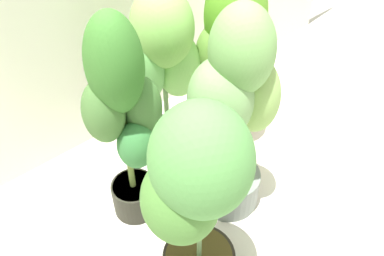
{
  "coord_description": "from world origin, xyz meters",
  "views": [
    {
      "loc": [
        -0.86,
        -0.68,
        1.55
      ],
      "look_at": [
        -0.06,
        0.25,
        0.4
      ],
      "focal_mm": 38.82,
      "sensor_mm": 36.0,
      "label": 1
    }
  ],
  "objects_px": {
    "potted_plant_center": "(235,107)",
    "potted_plant_back_center": "(163,66)",
    "potted_plant_back_right": "(233,46)",
    "potted_plant_back_left": "(123,115)",
    "potted_plant_front_left": "(195,195)"
  },
  "relations": [
    {
      "from": "potted_plant_center",
      "to": "potted_plant_back_right",
      "type": "xyz_separation_m",
      "value": [
        0.28,
        0.29,
        0.02
      ]
    },
    {
      "from": "potted_plant_back_left",
      "to": "potted_plant_center",
      "type": "bearing_deg",
      "value": -33.5
    },
    {
      "from": "potted_plant_back_right",
      "to": "potted_plant_back_left",
      "type": "relative_size",
      "value": 0.96
    },
    {
      "from": "potted_plant_back_right",
      "to": "potted_plant_front_left",
      "type": "relative_size",
      "value": 1.08
    },
    {
      "from": "potted_plant_center",
      "to": "potted_plant_back_right",
      "type": "height_order",
      "value": "potted_plant_center"
    },
    {
      "from": "potted_plant_center",
      "to": "potted_plant_back_left",
      "type": "bearing_deg",
      "value": 146.5
    },
    {
      "from": "potted_plant_front_left",
      "to": "potted_plant_center",
      "type": "bearing_deg",
      "value": 27.79
    },
    {
      "from": "potted_plant_back_left",
      "to": "potted_plant_back_center",
      "type": "bearing_deg",
      "value": 29.43
    },
    {
      "from": "potted_plant_center",
      "to": "potted_plant_back_center",
      "type": "distance_m",
      "value": 0.41
    },
    {
      "from": "potted_plant_center",
      "to": "potted_plant_front_left",
      "type": "bearing_deg",
      "value": -152.21
    },
    {
      "from": "potted_plant_center",
      "to": "potted_plant_back_center",
      "type": "relative_size",
      "value": 1.09
    },
    {
      "from": "potted_plant_center",
      "to": "potted_plant_back_center",
      "type": "bearing_deg",
      "value": 92.48
    },
    {
      "from": "potted_plant_center",
      "to": "potted_plant_back_right",
      "type": "relative_size",
      "value": 1.04
    },
    {
      "from": "potted_plant_back_right",
      "to": "potted_plant_front_left",
      "type": "height_order",
      "value": "potted_plant_back_right"
    },
    {
      "from": "potted_plant_center",
      "to": "potted_plant_back_left",
      "type": "distance_m",
      "value": 0.41
    }
  ]
}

